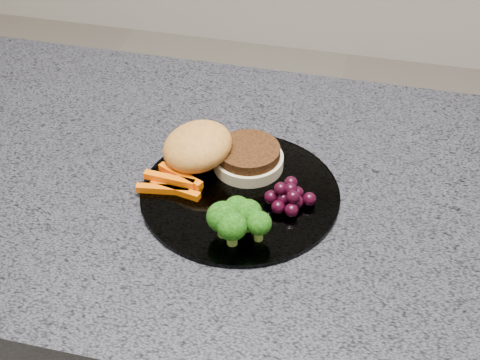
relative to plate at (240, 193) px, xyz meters
name	(u,v)px	position (x,y,z in m)	size (l,w,h in m)	color
countertop	(249,197)	(0.01, 0.02, -0.02)	(1.20, 0.60, 0.04)	#44454D
plate	(240,193)	(0.00, 0.00, 0.00)	(0.26, 0.26, 0.01)	white
burger	(216,153)	(-0.04, 0.04, 0.03)	(0.18, 0.13, 0.05)	beige
carrot_sticks	(173,183)	(-0.09, -0.01, 0.01)	(0.09, 0.05, 0.02)	#F66104
broccoli	(237,218)	(0.01, -0.08, 0.03)	(0.08, 0.07, 0.05)	olive
grape_bunch	(289,196)	(0.07, -0.01, 0.02)	(0.07, 0.05, 0.03)	black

